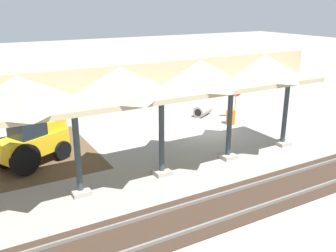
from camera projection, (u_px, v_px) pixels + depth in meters
ground_plane at (205, 130)px, 21.95m from camera, size 120.00×120.00×0.00m
platform_canopy at (119, 84)px, 14.15m from camera, size 19.25×3.20×4.90m
rail_tracks at (308, 180)px, 15.73m from camera, size 60.00×2.58×0.15m
stop_sign at (236, 94)px, 23.67m from camera, size 0.70×0.35×2.22m
backhoe at (29, 139)px, 16.89m from camera, size 5.10×3.35×2.82m
concrete_pipe at (203, 110)px, 24.70m from camera, size 1.58×1.33×0.74m
traffic_barrel at (231, 117)px, 22.91m from camera, size 0.56×0.56×0.90m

